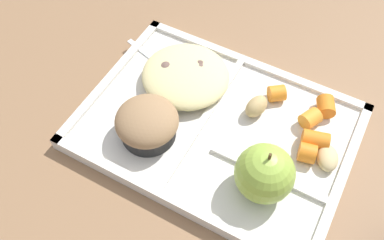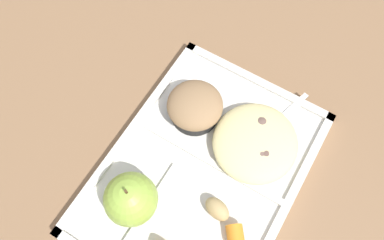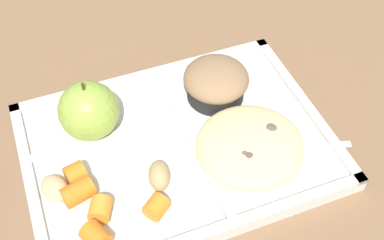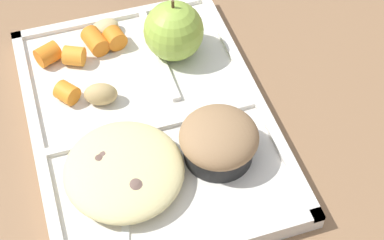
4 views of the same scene
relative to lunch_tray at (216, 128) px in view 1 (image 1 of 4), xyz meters
The scene contains 17 objects.
ground 0.01m from the lunch_tray, 30.45° to the right, with size 6.00×6.00×0.00m, color #846042.
lunch_tray is the anchor object (origin of this frame).
green_apple 0.12m from the lunch_tray, 147.74° to the left, with size 0.07×0.07×0.08m.
bran_muffin 0.10m from the lunch_tray, 37.39° to the left, with size 0.09×0.09×0.05m.
carrot_slice_edge 0.13m from the lunch_tray, 150.12° to the right, with size 0.02×0.02×0.02m, color orange.
carrot_slice_tilted 0.10m from the lunch_tray, 123.04° to the right, with size 0.02×0.02×0.02m, color orange.
carrot_slice_center 0.14m from the lunch_tray, 165.26° to the right, with size 0.02×0.02×0.03m, color orange.
carrot_slice_diagonal 0.13m from the lunch_tray, behind, with size 0.03×0.03×0.02m, color orange.
carrot_slice_back 0.16m from the lunch_tray, 142.72° to the right, with size 0.02×0.02×0.03m, color orange.
potato_chunk_corner 0.15m from the lunch_tray, behind, with size 0.04×0.03×0.02m, color tan.
potato_chunk_browned 0.06m from the lunch_tray, 129.42° to the right, with size 0.04×0.02×0.03m, color tan.
egg_noodle_pile 0.09m from the lunch_tray, 31.67° to the right, with size 0.13×0.13×0.03m, color beige.
meatball_center 0.09m from the lunch_tray, 46.13° to the right, with size 0.03×0.03×0.03m, color brown.
meatball_side 0.06m from the lunch_tray, 21.81° to the right, with size 0.03×0.03×0.03m, color brown.
meatball_front 0.10m from the lunch_tray, 46.69° to the right, with size 0.03×0.03×0.03m, color brown.
meatball_back 0.11m from the lunch_tray, 21.46° to the right, with size 0.03×0.03×0.03m, color brown.
plastic_fork 0.14m from the lunch_tray, 24.91° to the right, with size 0.13×0.05×0.00m.
Camera 1 is at (-0.13, 0.30, 0.50)m, focal length 38.99 mm.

